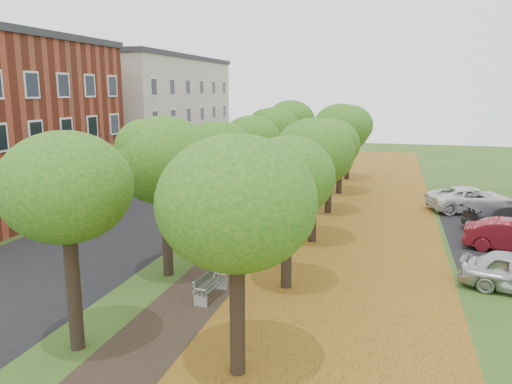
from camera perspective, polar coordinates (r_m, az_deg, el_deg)
The scene contains 10 objects.
ground at distance 14.75m, azimuth -12.27°, elevation -18.10°, with size 120.00×120.00×0.00m, color #2D4C19.
street_asphalt at distance 30.49m, azimuth -11.76°, elevation -2.41°, with size 8.00×70.00×0.01m, color black.
footpath at distance 27.93m, azimuth 2.10°, elevation -3.45°, with size 3.20×70.00×0.01m, color black.
leaf_verge at distance 27.26m, azimuth 12.40°, elevation -4.09°, with size 7.50×70.00×0.01m, color #A76A1F.
tree_row_west at distance 27.72m, azimuth -2.28°, elevation 5.58°, with size 3.70×33.70×5.95m.
tree_row_east at distance 26.66m, azimuth 7.64°, elevation 5.25°, with size 3.70×33.70×5.95m.
building_cream at distance 50.01m, azimuth -12.35°, elevation 8.98°, with size 10.30×20.30×10.40m.
bench at distance 18.04m, azimuth -5.37°, elevation -10.65°, with size 0.68×1.80×0.83m.
car_grey at distance 29.50m, azimuth 26.79°, elevation -2.54°, with size 1.90×4.68×1.36m, color #323136.
car_white at distance 32.98m, azimuth 23.50°, elevation -0.76°, with size 2.47×5.35×1.49m, color white.
Camera 1 is at (6.21, -11.26, 7.24)m, focal length 35.00 mm.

